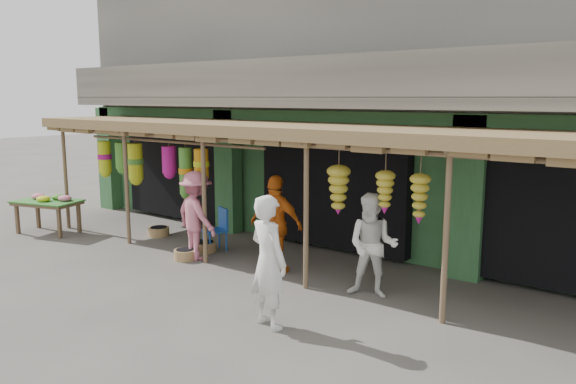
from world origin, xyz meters
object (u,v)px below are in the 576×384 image
Objects in this scene: person_front at (268,261)px; person_right at (373,246)px; blue_chair at (218,227)px; flower_table at (48,202)px; person_vendor at (276,225)px; person_shopper at (196,216)px.

person_front is 2.10m from person_right.
blue_chair is 4.33m from person_front.
blue_chair is 4.13m from person_right.
blue_chair is (4.42, 1.40, -0.24)m from flower_table.
person_front is at bearing 119.00° from person_vendor.
flower_table is 8.55m from person_right.
person_shopper is (-3.95, -0.26, 0.04)m from person_right.
flower_table is 6.50m from person_vendor.
person_front is at bearing 164.46° from person_shopper.
person_front is 1.04× the size of person_vendor.
flower_table is at bearing 20.11° from person_shopper.
person_front is 1.07× the size of person_shopper.
person_shopper reaches higher than flower_table.
person_right is (8.50, 0.91, 0.11)m from flower_table.
person_front reaches higher than person_right.
blue_chair is at bearing 1.09° from flower_table.
person_right is 0.93× the size of person_vendor.
person_right is (4.08, -0.49, 0.36)m from blue_chair.
flower_table is 1.01× the size of person_right.
person_front reaches higher than person_vendor.
blue_chair is 0.51× the size of person_shopper.
flower_table is at bearing 167.94° from person_right.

